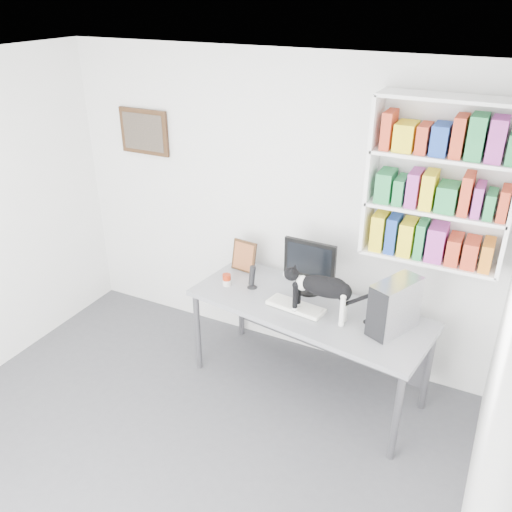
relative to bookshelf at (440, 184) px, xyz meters
name	(u,v)px	position (x,y,z in m)	size (l,w,h in m)	color
room	(127,322)	(-1.40, -1.85, -0.50)	(4.01, 4.01, 2.70)	#505055
bookshelf	(440,184)	(0.00, 0.00, 0.00)	(1.03, 0.28, 1.24)	white
wall_art	(144,132)	(-2.70, 0.12, 0.05)	(0.52, 0.04, 0.42)	#4E3219
desk	(307,348)	(-0.80, -0.40, -1.44)	(1.95, 0.76, 0.81)	gray
monitor	(310,266)	(-0.89, -0.17, -0.80)	(0.44, 0.21, 0.47)	black
keyboard	(296,306)	(-0.88, -0.47, -1.02)	(0.46, 0.18, 0.04)	white
pc_tower	(395,306)	(-0.13, -0.43, -0.83)	(0.18, 0.41, 0.41)	silver
speaker	(252,277)	(-1.35, -0.33, -0.93)	(0.09, 0.09, 0.21)	black
leaning_print	(244,256)	(-1.55, -0.08, -0.89)	(0.23, 0.09, 0.29)	#4E3219
soup_can	(227,280)	(-1.56, -0.40, -0.98)	(0.07, 0.07, 0.11)	#A8290E
cat	(322,297)	(-0.66, -0.51, -0.85)	(0.61, 0.16, 0.38)	black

